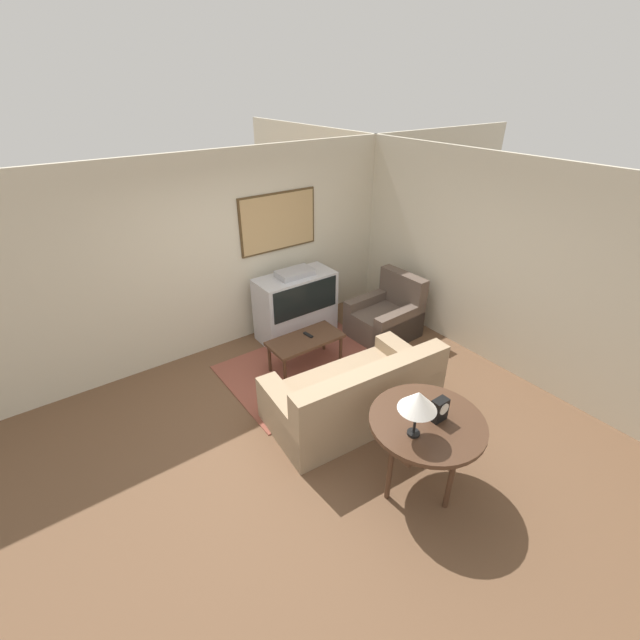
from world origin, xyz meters
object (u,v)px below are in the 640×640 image
armchair (386,317)px  console_table (427,426)px  tv (296,305)px  coffee_table (305,342)px  table_lamp (418,401)px  couch (355,396)px  mantel_clock (439,410)px

armchair → console_table: (-1.66, -2.22, 0.44)m
tv → coffee_table: bearing=-115.2°
coffee_table → table_lamp: size_ratio=2.18×
coffee_table → console_table: size_ratio=0.95×
tv → table_lamp: (-0.80, -3.06, 0.66)m
table_lamp → couch: bearing=73.8°
coffee_table → mantel_clock: bearing=-92.9°
tv → table_lamp: bearing=-104.6°
tv → coffee_table: tv is taller
table_lamp → mantel_clock: bearing=-0.2°
couch → table_lamp: (-0.33, -1.13, 0.87)m
mantel_clock → couch: bearing=89.1°
coffee_table → mantel_clock: size_ratio=4.53×
tv → table_lamp: 3.23m
armchair → table_lamp: 3.07m
couch → table_lamp: 1.46m
armchair → couch: bearing=-56.1°
armchair → table_lamp: bearing=-41.8°
tv → armchair: bearing=-36.1°
tv → console_table: bearing=-100.7°
tv → coffee_table: (-0.37, -0.79, -0.10)m
armchair → coffee_table: 1.47m
coffee_table → console_table: console_table is taller
tv → coffee_table: size_ratio=1.19×
coffee_table → console_table: (-0.20, -2.23, 0.32)m
tv → table_lamp: table_lamp is taller
coffee_table → couch: bearing=-94.9°
console_table → tv: bearing=79.3°
table_lamp → mantel_clock: table_lamp is taller
console_table → table_lamp: 0.49m
table_lamp → mantel_clock: 0.40m
armchair → coffee_table: (-1.47, 0.00, 0.11)m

